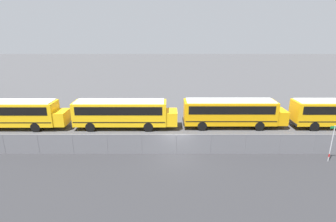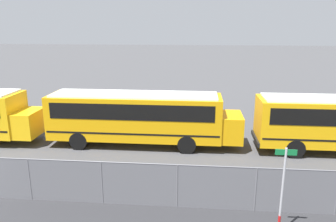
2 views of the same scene
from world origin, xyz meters
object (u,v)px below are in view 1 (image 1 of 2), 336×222
(school_bus_3, at_px, (124,112))
(street_sign, at_px, (333,143))
(school_bus_2, at_px, (13,112))
(school_bus_4, at_px, (233,111))

(school_bus_3, xyz_separation_m, street_sign, (18.48, -7.81, -0.20))
(school_bus_2, relative_size, school_bus_4, 1.00)
(street_sign, bearing_deg, school_bus_2, 165.86)
(school_bus_2, xyz_separation_m, street_sign, (30.64, -7.72, -0.20))
(school_bus_2, height_order, school_bus_3, same)
(school_bus_2, relative_size, street_sign, 3.58)
(school_bus_3, height_order, school_bus_4, same)
(school_bus_2, distance_m, school_bus_4, 24.28)
(school_bus_2, xyz_separation_m, school_bus_3, (12.16, 0.09, 0.00))
(school_bus_4, distance_m, street_sign, 10.30)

